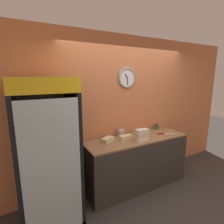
{
  "coord_description": "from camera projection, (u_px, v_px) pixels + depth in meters",
  "views": [
    {
      "loc": [
        -1.8,
        -1.53,
        1.98
      ],
      "look_at": [
        -0.52,
        0.82,
        1.44
      ],
      "focal_mm": 28.0,
      "sensor_mm": 36.0,
      "label": 1
    }
  ],
  "objects": [
    {
      "name": "ground_plane",
      "position": [
        170.0,
        215.0,
        2.55
      ],
      "size": [
        14.0,
        14.0,
        0.0
      ],
      "primitive_type": "plane",
      "color": "#383330"
    },
    {
      "name": "wall_back",
      "position": [
        127.0,
        110.0,
        3.31
      ],
      "size": [
        5.2,
        0.09,
        2.7
      ],
      "color": "#D17547",
      "rests_on": "ground_plane"
    },
    {
      "name": "prep_counter",
      "position": [
        136.0,
        162.0,
        3.19
      ],
      "size": [
        1.9,
        0.59,
        0.92
      ],
      "color": "#332D28",
      "rests_on": "ground_plane"
    },
    {
      "name": "beverage_cooler",
      "position": [
        46.0,
        145.0,
        2.34
      ],
      "size": [
        0.77,
        0.72,
        1.98
      ],
      "color": "black",
      "rests_on": "ground_plane"
    },
    {
      "name": "sandwich_stack_bottom",
      "position": [
        142.0,
        139.0,
        2.95
      ],
      "size": [
        0.22,
        0.12,
        0.07
      ],
      "color": "beige",
      "rests_on": "prep_counter"
    },
    {
      "name": "sandwich_stack_middle",
      "position": [
        142.0,
        135.0,
        2.93
      ],
      "size": [
        0.21,
        0.11,
        0.07
      ],
      "color": "beige",
      "rests_on": "sandwich_stack_bottom"
    },
    {
      "name": "sandwich_stack_top",
      "position": [
        142.0,
        131.0,
        2.92
      ],
      "size": [
        0.22,
        0.12,
        0.07
      ],
      "color": "beige",
      "rests_on": "sandwich_stack_middle"
    },
    {
      "name": "sandwich_flat_left",
      "position": [
        107.0,
        140.0,
        2.91
      ],
      "size": [
        0.25,
        0.21,
        0.07
      ],
      "color": "beige",
      "rests_on": "prep_counter"
    },
    {
      "name": "sandwich_flat_right",
      "position": [
        125.0,
        137.0,
        3.02
      ],
      "size": [
        0.23,
        0.12,
        0.07
      ],
      "color": "beige",
      "rests_on": "prep_counter"
    },
    {
      "name": "chefs_knife",
      "position": [
        164.0,
        134.0,
        3.3
      ],
      "size": [
        0.35,
        0.14,
        0.02
      ],
      "color": "silver",
      "rests_on": "prep_counter"
    },
    {
      "name": "condiment_jar",
      "position": [
        157.0,
        127.0,
        3.6
      ],
      "size": [
        0.08,
        0.08,
        0.11
      ],
      "color": "#336B38",
      "rests_on": "prep_counter"
    },
    {
      "name": "napkin_dispenser",
      "position": [
        121.0,
        133.0,
        3.19
      ],
      "size": [
        0.11,
        0.09,
        0.12
      ],
      "color": "#B7B2AD",
      "rests_on": "prep_counter"
    }
  ]
}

